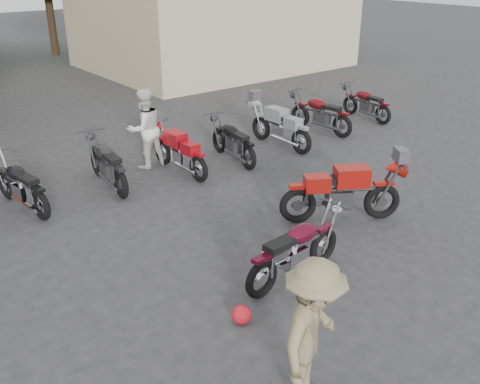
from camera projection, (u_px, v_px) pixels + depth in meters
ground at (337, 274)px, 8.26m from camera, size 90.00×90.00×0.00m
stucco_building at (213, 24)px, 23.10m from camera, size 10.00×8.00×3.50m
vintage_motorcycle at (296, 246)px, 7.94m from camera, size 1.95×0.77×1.10m
sportbike at (344, 189)px, 9.67m from camera, size 2.22×1.77×1.26m
helmet at (242, 315)px, 7.12m from camera, size 0.30×0.30×0.25m
person_light at (145, 129)px, 12.08m from camera, size 0.91×0.72×1.82m
person_tan at (313, 335)px, 5.57m from camera, size 1.32×1.09×1.77m
row_bike_2 at (20, 183)px, 10.17m from camera, size 0.89×1.94×1.09m
row_bike_3 at (107, 161)px, 11.17m from camera, size 0.83×2.00×1.13m
row_bike_4 at (179, 149)px, 11.89m from camera, size 0.70×1.94×1.11m
row_bike_5 at (232, 139)px, 12.60m from camera, size 0.84×1.93×1.08m
row_bike_6 at (280, 124)px, 13.51m from camera, size 0.73×2.05×1.18m
row_bike_7 at (320, 111)px, 14.65m from camera, size 0.86×2.05×1.15m
row_bike_8 at (366, 102)px, 15.81m from camera, size 0.73×1.85×1.05m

